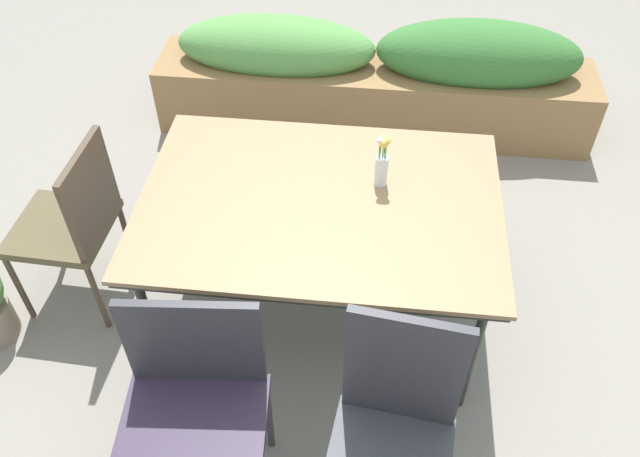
{
  "coord_description": "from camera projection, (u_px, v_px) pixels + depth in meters",
  "views": [
    {
      "loc": [
        0.15,
        -1.84,
        2.54
      ],
      "look_at": [
        -0.06,
        0.1,
        0.57
      ],
      "focal_mm": 36.59,
      "sensor_mm": 36.0,
      "label": 1
    }
  ],
  "objects": [
    {
      "name": "chair_end_left",
      "position": [
        74.0,
        219.0,
        2.89
      ],
      "size": [
        0.44,
        0.44,
        0.89
      ],
      "rotation": [
        0.0,
        0.0,
        1.53
      ],
      "color": "brown",
      "rests_on": "ground"
    },
    {
      "name": "flower_vase",
      "position": [
        382.0,
        161.0,
        2.64
      ],
      "size": [
        0.06,
        0.05,
        0.25
      ],
      "color": "silver",
      "rests_on": "dining_table"
    },
    {
      "name": "chair_near_right",
      "position": [
        394.0,
        427.0,
        2.15
      ],
      "size": [
        0.46,
        0.46,
        1.0
      ],
      "rotation": [
        0.0,
        0.0,
        3.02
      ],
      "color": "#383C41",
      "rests_on": "ground"
    },
    {
      "name": "ground_plane",
      "position": [
        330.0,
        328.0,
        3.1
      ],
      "size": [
        12.0,
        12.0,
        0.0
      ],
      "primitive_type": "plane",
      "color": "gray"
    },
    {
      "name": "dining_table",
      "position": [
        320.0,
        208.0,
        2.68
      ],
      "size": [
        1.48,
        1.03,
        0.73
      ],
      "color": "#8C704C",
      "rests_on": "ground"
    },
    {
      "name": "planter_box",
      "position": [
        376.0,
        78.0,
        4.0
      ],
      "size": [
        2.67,
        0.49,
        0.74
      ],
      "color": "olive",
      "rests_on": "ground"
    },
    {
      "name": "chair_near_left",
      "position": [
        193.0,
        409.0,
        2.21
      ],
      "size": [
        0.54,
        0.54,
        0.92
      ],
      "rotation": [
        0.0,
        0.0,
        3.22
      ],
      "color": "#32283C",
      "rests_on": "ground"
    }
  ]
}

